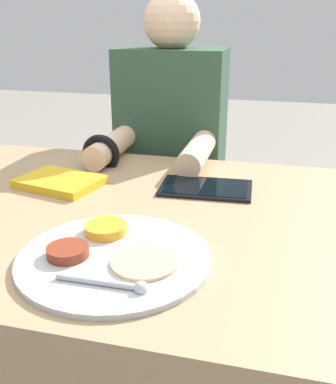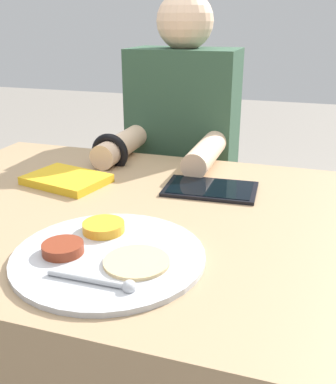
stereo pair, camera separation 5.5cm
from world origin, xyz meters
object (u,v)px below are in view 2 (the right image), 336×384
person_diner (182,194)px  tablet_device (211,189)px  thali_tray (107,254)px  red_notebook (67,180)px

person_diner → tablet_device: bearing=-65.3°
tablet_device → thali_tray: bearing=-105.1°
thali_tray → tablet_device: thali_tray is taller
thali_tray → person_diner: person_diner is taller
thali_tray → tablet_device: bearing=74.9°
thali_tray → person_diner: (-0.09, 0.78, -0.19)m
red_notebook → person_diner: person_diner is taller
tablet_device → person_diner: (-0.19, 0.41, -0.19)m
tablet_device → person_diner: size_ratio=0.18×
thali_tray → person_diner: bearing=96.4°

